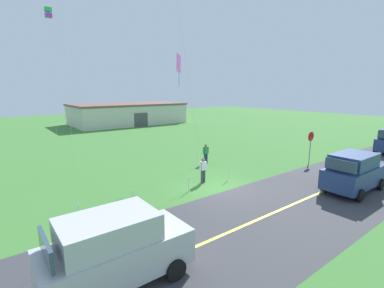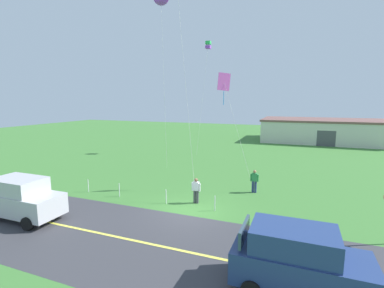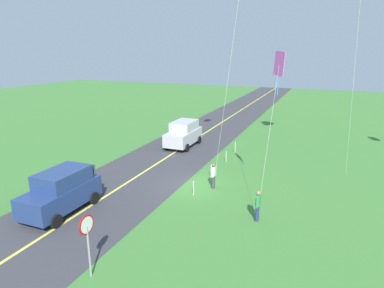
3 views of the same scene
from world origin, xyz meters
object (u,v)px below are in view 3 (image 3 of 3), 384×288
car_parked_west_near (184,134)px  person_adult_near (214,175)px  stop_sign (87,234)px  car_suv_foreground (61,191)px  person_adult_companion (258,205)px  kite_blue_mid (279,66)px

car_parked_west_near → person_adult_near: bearing=34.8°
stop_sign → person_adult_near: bearing=171.0°
car_suv_foreground → car_parked_west_near: 13.99m
car_suv_foreground → person_adult_companion: size_ratio=2.75×
car_parked_west_near → person_adult_companion: car_parked_west_near is taller
car_parked_west_near → stop_sign: 18.23m
person_adult_companion → kite_blue_mid: 7.04m
car_parked_west_near → kite_blue_mid: kite_blue_mid is taller
stop_sign → person_adult_near: 9.96m
car_suv_foreground → person_adult_companion: car_suv_foreground is taller
person_adult_near → kite_blue_mid: size_ratio=0.19×
car_suv_foreground → kite_blue_mid: 12.97m
person_adult_companion → kite_blue_mid: (-2.33, 0.24, 6.64)m
stop_sign → person_adult_companion: stop_sign is taller
person_adult_near → kite_blue_mid: bearing=-164.5°
person_adult_near → stop_sign: bearing=108.0°
person_adult_near → car_suv_foreground: bearing=70.0°
car_parked_west_near → person_adult_near: 9.72m
stop_sign → person_adult_near: stop_sign is taller
person_adult_near → person_adult_companion: (3.07, 3.37, 0.00)m
person_adult_companion → kite_blue_mid: size_ratio=0.19×
person_adult_companion → kite_blue_mid: kite_blue_mid is taller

